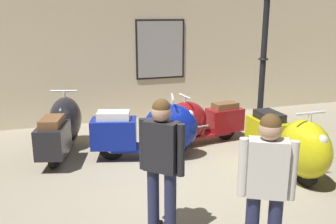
{
  "coord_description": "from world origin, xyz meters",
  "views": [
    {
      "loc": [
        -1.75,
        -4.8,
        2.42
      ],
      "look_at": [
        0.16,
        1.17,
        0.74
      ],
      "focal_mm": 40.07,
      "sensor_mm": 36.0,
      "label": 1
    }
  ],
  "objects_px": {
    "scooter_1": "(153,131)",
    "scooter_3": "(293,145)",
    "visitor_0": "(266,182)",
    "lamppost": "(263,60)",
    "visitor_1": "(162,159)",
    "scooter_2": "(198,121)",
    "scooter_0": "(62,126)"
  },
  "relations": [
    {
      "from": "scooter_1",
      "to": "visitor_1",
      "type": "height_order",
      "value": "visitor_1"
    },
    {
      "from": "scooter_0",
      "to": "scooter_2",
      "type": "xyz_separation_m",
      "value": [
        2.44,
        -0.34,
        -0.04
      ]
    },
    {
      "from": "lamppost",
      "to": "visitor_1",
      "type": "height_order",
      "value": "lamppost"
    },
    {
      "from": "scooter_1",
      "to": "scooter_3",
      "type": "relative_size",
      "value": 1.04
    },
    {
      "from": "scooter_3",
      "to": "visitor_1",
      "type": "height_order",
      "value": "visitor_1"
    },
    {
      "from": "scooter_0",
      "to": "scooter_3",
      "type": "height_order",
      "value": "scooter_3"
    },
    {
      "from": "visitor_0",
      "to": "scooter_1",
      "type": "bearing_deg",
      "value": 32.55
    },
    {
      "from": "scooter_3",
      "to": "visitor_0",
      "type": "xyz_separation_m",
      "value": [
        -1.56,
        -1.73,
        0.41
      ]
    },
    {
      "from": "scooter_0",
      "to": "lamppost",
      "type": "xyz_separation_m",
      "value": [
        3.7,
        -0.4,
        1.05
      ]
    },
    {
      "from": "lamppost",
      "to": "scooter_1",
      "type": "bearing_deg",
      "value": -170.28
    },
    {
      "from": "scooter_2",
      "to": "visitor_0",
      "type": "distance_m",
      "value": 3.59
    },
    {
      "from": "scooter_2",
      "to": "scooter_1",
      "type": "bearing_deg",
      "value": 17.33
    },
    {
      "from": "scooter_3",
      "to": "lamppost",
      "type": "distance_m",
      "value": 2.03
    },
    {
      "from": "scooter_1",
      "to": "scooter_3",
      "type": "bearing_deg",
      "value": -20.75
    },
    {
      "from": "scooter_0",
      "to": "visitor_1",
      "type": "relative_size",
      "value": 1.16
    },
    {
      "from": "scooter_1",
      "to": "visitor_0",
      "type": "relative_size",
      "value": 1.19
    },
    {
      "from": "scooter_1",
      "to": "visitor_1",
      "type": "relative_size",
      "value": 1.18
    },
    {
      "from": "scooter_3",
      "to": "visitor_0",
      "type": "distance_m",
      "value": 2.37
    },
    {
      "from": "scooter_2",
      "to": "visitor_0",
      "type": "relative_size",
      "value": 1.04
    },
    {
      "from": "scooter_1",
      "to": "scooter_2",
      "type": "height_order",
      "value": "scooter_1"
    },
    {
      "from": "scooter_2",
      "to": "lamppost",
      "type": "xyz_separation_m",
      "value": [
        1.26,
        -0.06,
        1.1
      ]
    },
    {
      "from": "scooter_2",
      "to": "visitor_0",
      "type": "xyz_separation_m",
      "value": [
        -0.75,
        -3.48,
        0.46
      ]
    },
    {
      "from": "lamppost",
      "to": "visitor_1",
      "type": "distance_m",
      "value": 3.84
    },
    {
      "from": "scooter_2",
      "to": "lamppost",
      "type": "bearing_deg",
      "value": 170.24
    },
    {
      "from": "visitor_1",
      "to": "visitor_0",
      "type": "bearing_deg",
      "value": -94.83
    },
    {
      "from": "scooter_0",
      "to": "visitor_0",
      "type": "xyz_separation_m",
      "value": [
        1.68,
        -3.82,
        0.42
      ]
    },
    {
      "from": "scooter_3",
      "to": "lamppost",
      "type": "relative_size",
      "value": 0.61
    },
    {
      "from": "visitor_0",
      "to": "visitor_1",
      "type": "relative_size",
      "value": 1.0
    },
    {
      "from": "scooter_1",
      "to": "visitor_0",
      "type": "height_order",
      "value": "visitor_0"
    },
    {
      "from": "scooter_2",
      "to": "scooter_3",
      "type": "distance_m",
      "value": 1.93
    },
    {
      "from": "scooter_0",
      "to": "scooter_2",
      "type": "distance_m",
      "value": 2.46
    },
    {
      "from": "visitor_0",
      "to": "lamppost",
      "type": "bearing_deg",
      "value": -2.53
    }
  ]
}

